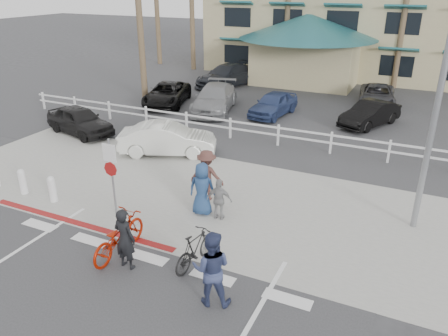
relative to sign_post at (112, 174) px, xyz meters
The scene contains 26 objects.
ground 3.50m from the sign_post, 43.73° to the right, with size 140.00×140.00×0.00m, color #333335.
bike_path 5.00m from the sign_post, 61.29° to the right, with size 12.00×16.00×0.01m, color #333335.
sidewalk_plaza 3.56m from the sign_post, 45.00° to the left, with size 22.00×7.00×0.01m, color gray.
cross_street 6.86m from the sign_post, 69.94° to the left, with size 40.00×5.00×0.01m, color #333335.
parking_lot 16.03m from the sign_post, 81.72° to the left, with size 50.00×16.00×0.01m, color #333335.
curb_red 1.89m from the sign_post, 124.99° to the right, with size 7.00×0.25×0.02m, color maroon.
rail_fence 8.81m from the sign_post, 71.36° to the left, with size 29.40×0.16×1.00m, color silver, non-canonical shape.
sign_post is the anchor object (origin of this frame).
bollard_0 2.69m from the sign_post, behind, with size 0.26×0.26×0.95m, color silver, non-canonical shape.
bollard_1 4.03m from the sign_post, behind, with size 0.26×0.26×0.95m, color silver, non-canonical shape.
streetlight_0 9.88m from the sign_post, 20.56° to the left, with size 0.60×2.00×9.00m, color gray, non-canonical shape.
bike_red 2.46m from the sign_post, 49.43° to the right, with size 0.75×2.15×1.13m, color #931602.
rider_red 3.03m from the sign_post, 46.49° to the right, with size 0.63×0.41×1.73m, color black.
bike_black 4.00m from the sign_post, 19.87° to the right, with size 0.48×1.68×1.01m, color black.
rider_black 5.31m from the sign_post, 27.36° to the right, with size 0.92×0.72×1.90m, color navy.
pedestrian_a 3.15m from the sign_post, 45.09° to the left, with size 1.17×0.67×1.81m, color #4F2E28.
pedestrian_child 3.46m from the sign_post, 19.83° to the left, with size 0.81×0.34×1.38m, color gray.
pedestrian_b 2.86m from the sign_post, 26.53° to the left, with size 0.86×0.56×1.76m, color navy.
car_white_sedan 5.48m from the sign_post, 103.94° to the left, with size 1.45×4.15×1.37m, color silver.
car_red_compact 8.85m from the sign_post, 139.06° to the left, with size 1.60×3.97×1.35m, color black.
lot_car_0 13.49m from the sign_post, 114.92° to the left, with size 2.15×4.66×1.30m, color black.
lot_car_1 12.53m from the sign_post, 101.49° to the left, with size 2.04×5.01×1.45m, color gray.
lot_car_2 12.84m from the sign_post, 85.99° to the left, with size 1.55×3.85×1.31m, color navy.
lot_car_3 14.46m from the sign_post, 65.28° to the left, with size 1.35×3.86×1.27m, color black.
lot_car_4 18.81m from the sign_post, 103.80° to the left, with size 2.12×5.21×1.51m, color black.
lot_car_5 18.36m from the sign_post, 71.42° to the left, with size 2.03×4.40×1.22m, color #353539.
Camera 1 is at (6.16, -7.57, 7.05)m, focal length 35.00 mm.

